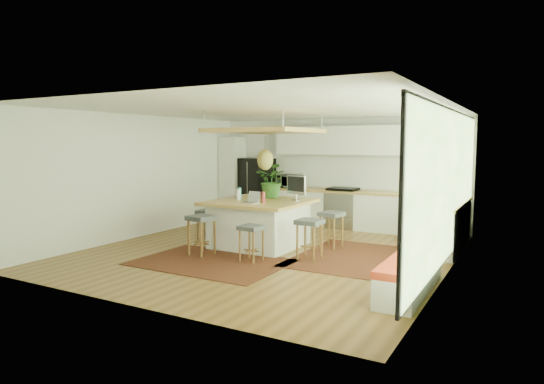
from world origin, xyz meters
The scene contains 34 objects.
floor centered at (0.00, 0.00, 0.00)m, with size 7.00×7.00×0.00m, color brown.
ceiling centered at (0.00, 0.00, 2.70)m, with size 7.00×7.00×0.00m, color white.
wall_back centered at (0.00, 3.50, 1.35)m, with size 6.50×6.50×0.00m, color white.
wall_front centered at (0.00, -3.50, 1.35)m, with size 6.50×6.50×0.00m, color white.
wall_left centered at (-3.25, 0.00, 1.35)m, with size 7.00×7.00×0.00m, color white.
wall_right centered at (3.25, 0.00, 1.35)m, with size 7.00×7.00×0.00m, color white.
window_wall centered at (3.22, 0.00, 1.40)m, with size 0.10×6.20×2.60m, color black, non-canonical shape.
pantry centered at (-2.95, 3.18, 1.12)m, with size 0.55×0.60×2.25m, color white.
back_counter_base centered at (0.55, 3.18, 0.44)m, with size 4.20×0.60×0.88m, color white.
back_counter_top centered at (0.55, 3.18, 0.90)m, with size 4.24×0.64×0.05m, color #A9843C.
backsplash centered at (0.55, 3.48, 1.35)m, with size 4.20×0.02×0.80m, color white.
upper_cabinets centered at (0.55, 3.32, 2.15)m, with size 4.20×0.34×0.70m, color white.
range centered at (0.30, 3.18, 0.50)m, with size 0.76×0.62×1.00m, color #A5A5AA, non-canonical shape.
right_counter_base centered at (2.93, 2.00, 0.44)m, with size 0.60×2.50×0.88m, color white.
right_counter_top centered at (2.93, 2.00, 0.90)m, with size 0.64×2.54×0.05m, color #A9843C.
window_bench centered at (2.95, -1.20, 0.25)m, with size 0.52×2.00×0.50m, color white, non-canonical shape.
ceiling_panel centered at (-0.30, 0.40, 2.05)m, with size 1.86×1.86×0.80m, color #A9843C, non-canonical shape.
rug_near centered at (-0.47, -1.20, 0.01)m, with size 2.60×1.80×0.01m, color black.
rug_right centered at (1.51, 0.36, 0.01)m, with size 1.80×2.60×0.01m, color black.
fridge centered at (-2.16, 3.18, 0.93)m, with size 0.84×0.65×1.68m, color black, non-canonical shape.
island centered at (-0.41, 0.37, 0.47)m, with size 1.85×1.85×0.93m, color #A9843C, non-canonical shape.
stool_near_left centered at (-0.94, -0.85, 0.35)m, with size 0.44×0.44×0.75m, color #3F4446, non-canonical shape.
stool_near_right centered at (0.12, -0.81, 0.35)m, with size 0.38×0.38×0.64m, color #3F4446, non-canonical shape.
stool_right_front centered at (0.93, -0.15, 0.35)m, with size 0.43×0.43×0.72m, color #3F4446, non-canonical shape.
stool_right_back centered at (0.90, 0.97, 0.35)m, with size 0.42×0.42×0.71m, color #3F4446, non-canonical shape.
stool_left_side centered at (-1.73, 0.36, 0.35)m, with size 0.38×0.38×0.65m, color #3F4446, non-canonical shape.
laptop centered at (-0.37, -0.06, 1.05)m, with size 0.32×0.34×0.24m, color #A5A5AA, non-canonical shape.
monitor centered at (0.22, 0.74, 1.19)m, with size 0.55×0.20×0.51m, color #A5A5AA, non-canonical shape.
microwave centered at (-1.16, 3.19, 1.13)m, with size 0.61×0.34×0.41m, color #A5A5AA.
island_plant centered at (-0.42, 0.92, 1.22)m, with size 0.66×0.74×0.57m, color #1E4C19.
island_bowl centered at (-1.10, 0.66, 0.96)m, with size 0.20×0.20×0.05m, color silver.
island_bottle_0 centered at (-0.96, 0.47, 1.03)m, with size 0.07×0.07×0.19m, color #39E2E6.
island_bottle_1 centered at (-0.81, 0.22, 1.03)m, with size 0.07×0.07×0.19m, color white.
island_bottle_2 centered at (-0.16, 0.07, 1.03)m, with size 0.07×0.07×0.19m, color maroon.
Camera 1 is at (4.40, -7.74, 2.06)m, focal length 31.21 mm.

